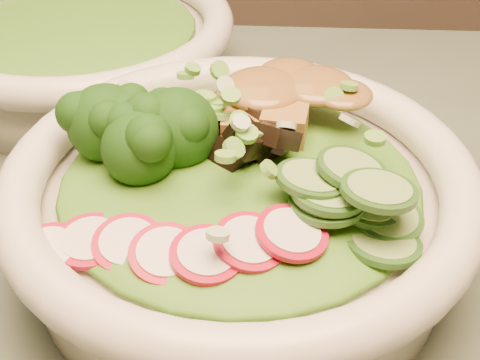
{
  "coord_description": "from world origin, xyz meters",
  "views": [
    {
      "loc": [
        -0.16,
        -0.27,
        1.05
      ],
      "look_at": [
        -0.18,
        0.04,
        0.81
      ],
      "focal_mm": 50.0,
      "sensor_mm": 36.0,
      "label": 1
    }
  ],
  "objects": [
    {
      "name": "salad_bowl",
      "position": [
        -0.18,
        0.04,
        0.79
      ],
      "size": [
        0.28,
        0.28,
        0.08
      ],
      "rotation": [
        0.0,
        0.0,
        0.18
      ],
      "color": "silver",
      "rests_on": "dining_table"
    },
    {
      "name": "side_bowl",
      "position": [
        -0.33,
        0.26,
        0.79
      ],
      "size": [
        0.27,
        0.27,
        0.07
      ],
      "rotation": [
        0.0,
        0.0,
        0.16
      ],
      "color": "silver",
      "rests_on": "dining_table"
    },
    {
      "name": "lettuce_bed",
      "position": [
        -0.18,
        0.04,
        0.81
      ],
      "size": [
        0.21,
        0.21,
        0.03
      ],
      "primitive_type": "ellipsoid",
      "color": "#2B6315",
      "rests_on": "salad_bowl"
    },
    {
      "name": "side_lettuce",
      "position": [
        -0.33,
        0.26,
        0.81
      ],
      "size": [
        0.18,
        0.18,
        0.02
      ],
      "primitive_type": "ellipsoid",
      "color": "#2B6315",
      "rests_on": "side_bowl"
    },
    {
      "name": "broccoli_florets",
      "position": [
        -0.24,
        0.06,
        0.83
      ],
      "size": [
        0.1,
        0.09,
        0.05
      ],
      "primitive_type": null,
      "rotation": [
        0.0,
        0.0,
        0.18
      ],
      "color": "black",
      "rests_on": "salad_bowl"
    },
    {
      "name": "radish_slices",
      "position": [
        -0.2,
        -0.02,
        0.82
      ],
      "size": [
        0.12,
        0.06,
        0.02
      ],
      "primitive_type": null,
      "rotation": [
        0.0,
        0.0,
        0.18
      ],
      "color": "maroon",
      "rests_on": "salad_bowl"
    },
    {
      "name": "cucumber_slices",
      "position": [
        -0.12,
        0.02,
        0.83
      ],
      "size": [
        0.09,
        0.09,
        0.04
      ],
      "primitive_type": null,
      "rotation": [
        0.0,
        0.0,
        0.18
      ],
      "color": "#82A45B",
      "rests_on": "salad_bowl"
    },
    {
      "name": "mushroom_heap",
      "position": [
        -0.17,
        0.05,
        0.83
      ],
      "size": [
        0.09,
        0.09,
        0.04
      ],
      "primitive_type": null,
      "rotation": [
        0.0,
        0.0,
        0.18
      ],
      "color": "black",
      "rests_on": "salad_bowl"
    },
    {
      "name": "tofu_cubes",
      "position": [
        -0.15,
        0.1,
        0.83
      ],
      "size": [
        0.1,
        0.08,
        0.04
      ],
      "primitive_type": null,
      "rotation": [
        0.0,
        0.0,
        0.18
      ],
      "color": "olive",
      "rests_on": "salad_bowl"
    },
    {
      "name": "peanut_sauce",
      "position": [
        -0.15,
        0.1,
        0.84
      ],
      "size": [
        0.07,
        0.06,
        0.02
      ],
      "primitive_type": "ellipsoid",
      "color": "brown",
      "rests_on": "tofu_cubes"
    },
    {
      "name": "scallion_garnish",
      "position": [
        -0.18,
        0.04,
        0.84
      ],
      "size": [
        0.2,
        0.2,
        0.03
      ],
      "primitive_type": null,
      "color": "#66A83B",
      "rests_on": "salad_bowl"
    }
  ]
}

